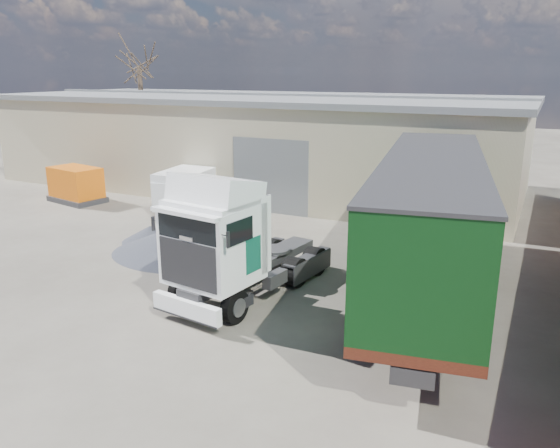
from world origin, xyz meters
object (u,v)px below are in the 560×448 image
at_px(tractor_unit, 231,248).
at_px(box_trailer, 430,213).
at_px(orange_skip, 76,187).
at_px(bare_tree, 138,53).
at_px(panel_van, 192,187).

xyz_separation_m(tractor_unit, box_trailer, (5.09, 2.95, 0.93)).
bearing_deg(tractor_unit, orange_skip, 159.55).
distance_m(tractor_unit, box_trailer, 5.95).
bearing_deg(orange_skip, box_trailer, -2.50).
bearing_deg(bare_tree, panel_van, -41.97).
bearing_deg(box_trailer, orange_skip, 157.04).
relative_size(tractor_unit, orange_skip, 1.95).
height_order(box_trailer, panel_van, box_trailer).
relative_size(bare_tree, orange_skip, 2.98).
bearing_deg(tractor_unit, box_trailer, 37.83).
xyz_separation_m(bare_tree, box_trailer, (24.92, -17.03, -5.30)).
bearing_deg(panel_van, bare_tree, 130.41).
bearing_deg(box_trailer, panel_van, 144.76).
bearing_deg(panel_van, orange_skip, -172.93).
xyz_separation_m(bare_tree, panel_van, (12.01, -10.80, -6.88)).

